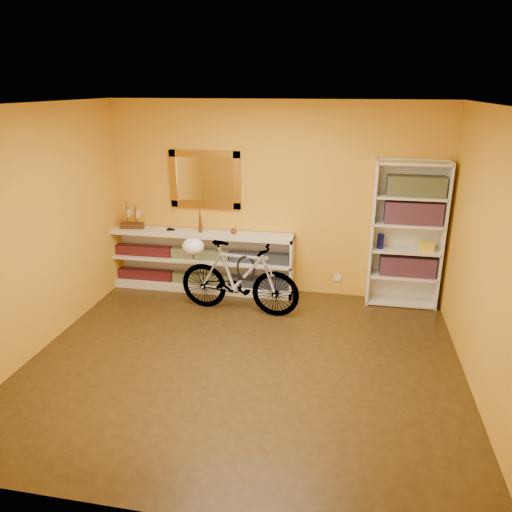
% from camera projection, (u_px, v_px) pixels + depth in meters
% --- Properties ---
extents(floor, '(4.50, 4.00, 0.01)m').
position_uv_depth(floor, '(243.00, 363.00, 5.17)').
color(floor, '#2F200D').
rests_on(floor, ground).
extents(ceiling, '(4.50, 4.00, 0.01)m').
position_uv_depth(ceiling, '(241.00, 104.00, 4.31)').
color(ceiling, silver).
rests_on(ceiling, ground).
extents(back_wall, '(4.50, 0.01, 2.60)m').
position_uv_depth(back_wall, '(274.00, 200.00, 6.59)').
color(back_wall, gold).
rests_on(back_wall, ground).
extents(left_wall, '(0.01, 4.00, 2.60)m').
position_uv_depth(left_wall, '(33.00, 233.00, 5.14)').
color(left_wall, gold).
rests_on(left_wall, ground).
extents(right_wall, '(0.01, 4.00, 2.60)m').
position_uv_depth(right_wall, '(491.00, 260.00, 4.33)').
color(right_wall, gold).
rests_on(right_wall, ground).
extents(gilt_mirror, '(0.98, 0.06, 0.78)m').
position_uv_depth(gilt_mirror, '(205.00, 180.00, 6.64)').
color(gilt_mirror, olive).
rests_on(gilt_mirror, back_wall).
extents(wall_socket, '(0.09, 0.02, 0.09)m').
position_uv_depth(wall_socket, '(338.00, 278.00, 6.76)').
color(wall_socket, silver).
rests_on(wall_socket, back_wall).
extents(console_unit, '(2.60, 0.35, 0.85)m').
position_uv_depth(console_unit, '(201.00, 261.00, 6.89)').
color(console_unit, silver).
rests_on(console_unit, floor).
extents(cd_row_lower, '(2.50, 0.13, 0.14)m').
position_uv_depth(cd_row_lower, '(201.00, 278.00, 6.95)').
color(cd_row_lower, black).
rests_on(cd_row_lower, console_unit).
extents(cd_row_upper, '(2.50, 0.13, 0.14)m').
position_uv_depth(cd_row_upper, '(200.00, 254.00, 6.83)').
color(cd_row_upper, navy).
rests_on(cd_row_upper, console_unit).
extents(model_ship, '(0.33, 0.17, 0.38)m').
position_uv_depth(model_ship, '(131.00, 215.00, 6.86)').
color(model_ship, '#3A2010').
rests_on(model_ship, console_unit).
extents(toy_car, '(0.00, 0.00, 0.00)m').
position_uv_depth(toy_car, '(171.00, 230.00, 6.82)').
color(toy_car, black).
rests_on(toy_car, console_unit).
extents(bronze_ornament, '(0.06, 0.06, 0.35)m').
position_uv_depth(bronze_ornament, '(200.00, 220.00, 6.69)').
color(bronze_ornament, brown).
rests_on(bronze_ornament, console_unit).
extents(decorative_orb, '(0.08, 0.08, 0.08)m').
position_uv_depth(decorative_orb, '(234.00, 231.00, 6.65)').
color(decorative_orb, brown).
rests_on(decorative_orb, console_unit).
extents(bookcase, '(0.90, 0.30, 1.90)m').
position_uv_depth(bookcase, '(407.00, 236.00, 6.25)').
color(bookcase, silver).
rests_on(bookcase, floor).
extents(book_row_a, '(0.70, 0.22, 0.26)m').
position_uv_depth(book_row_a, '(407.00, 266.00, 6.37)').
color(book_row_a, maroon).
rests_on(book_row_a, bookcase).
extents(book_row_b, '(0.70, 0.22, 0.28)m').
position_uv_depth(book_row_b, '(413.00, 212.00, 6.14)').
color(book_row_b, maroon).
rests_on(book_row_b, bookcase).
extents(book_row_c, '(0.70, 0.22, 0.25)m').
position_uv_depth(book_row_c, '(416.00, 186.00, 6.03)').
color(book_row_c, '#184955').
rests_on(book_row_c, bookcase).
extents(travel_mug, '(0.09, 0.09, 0.20)m').
position_uv_depth(travel_mug, '(381.00, 241.00, 6.31)').
color(travel_mug, navy).
rests_on(travel_mug, bookcase).
extents(red_tin, '(0.16, 0.16, 0.19)m').
position_uv_depth(red_tin, '(395.00, 187.00, 6.11)').
color(red_tin, maroon).
rests_on(red_tin, bookcase).
extents(yellow_bag, '(0.18, 0.13, 0.13)m').
position_uv_depth(yellow_bag, '(426.00, 247.00, 6.21)').
color(yellow_bag, yellow).
rests_on(yellow_bag, bookcase).
extents(bicycle, '(0.57, 1.63, 0.94)m').
position_uv_depth(bicycle, '(239.00, 278.00, 6.18)').
color(bicycle, silver).
rests_on(bicycle, floor).
extents(helmet, '(0.28, 0.27, 0.21)m').
position_uv_depth(helmet, '(193.00, 246.00, 6.22)').
color(helmet, white).
rests_on(helmet, bicycle).
extents(u_lock, '(0.24, 0.03, 0.24)m').
position_uv_depth(u_lock, '(246.00, 268.00, 6.11)').
color(u_lock, black).
rests_on(u_lock, bicycle).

